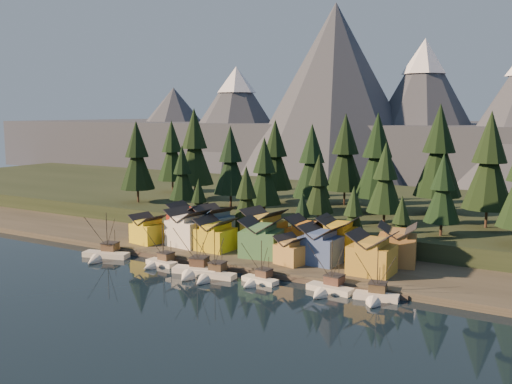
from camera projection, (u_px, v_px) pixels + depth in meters
The scene contains 45 objects.
ground at pixel (195, 289), 117.44m from camera, with size 500.00×500.00×0.00m, color black.
shore_strip at pixel (285, 246), 151.52m from camera, with size 400.00×50.00×1.50m, color #333025.
hillside at pixel (353, 210), 193.93m from camera, with size 420.00×100.00×6.00m, color black.
dock at pixel (238, 268), 131.47m from camera, with size 80.00×4.00×1.00m, color #4E4138.
mountain_ridge at pixel (431, 131), 298.41m from camera, with size 560.00×190.00×90.00m.
boat_0 at pixel (103, 250), 141.62m from camera, with size 12.46×13.06×12.51m.
boat_1 at pixel (159, 257), 134.72m from camera, with size 8.46×9.06×10.86m.
boat_2 at pixel (194, 264), 127.45m from camera, with size 11.32×11.91×12.78m.
boat_3 at pixel (211, 269), 124.54m from camera, with size 10.69×11.49×11.40m.
boat_4 at pixel (257, 275), 120.91m from camera, with size 8.54×9.13×10.15m.
boat_5 at pixel (328, 282), 114.51m from camera, with size 10.02×10.75×11.85m.
boat_6 at pixel (376, 290), 109.72m from camera, with size 9.19×9.77×11.33m.
house_front_0 at pixel (148, 228), 151.98m from camera, with size 8.59×8.25×7.57m.
house_front_1 at pixel (188, 226), 148.83m from camera, with size 10.24×9.92×9.56m.
house_front_2 at pixel (216, 233), 143.93m from camera, with size 8.65×8.71×8.13m.
house_front_3 at pixel (261, 237), 137.55m from camera, with size 10.30×9.94×9.24m.
house_front_4 at pixel (292, 249), 131.04m from camera, with size 7.85×8.21×6.51m.
house_front_5 at pixel (321, 243), 131.07m from camera, with size 9.11×8.40×8.94m.
house_front_6 at pixel (372, 252), 122.55m from camera, with size 9.22×8.73×9.10m.
house_back_0 at pixel (188, 220), 157.91m from camera, with size 9.34×9.01×9.65m.
house_back_1 at pixel (214, 223), 153.32m from camera, with size 10.37×10.45×9.60m.
house_back_2 at pixel (264, 228), 145.97m from camera, with size 10.66×10.01×10.06m.
house_back_3 at pixel (307, 234), 140.43m from camera, with size 9.03×8.05×9.13m.
house_back_4 at pixel (338, 236), 137.17m from camera, with size 9.49×9.16×9.73m.
house_back_5 at pixel (397, 244), 129.92m from camera, with size 10.03×10.10×9.39m.
tree_hill_0 at pixel (137, 158), 189.98m from camera, with size 11.73×11.73×27.33m.
tree_hill_1 at pixel (195, 149), 197.32m from camera, with size 13.56×13.56×31.60m.
tree_hill_2 at pixel (182, 175), 176.11m from camera, with size 8.62×8.62×20.09m.
tree_hill_3 at pixel (231, 163), 180.90m from camera, with size 11.16×11.16×25.99m.
tree_hill_4 at pixel (275, 157), 189.58m from camera, with size 11.91×11.91×27.74m.
tree_hill_5 at pixel (264, 174), 163.57m from camera, with size 9.92×9.92×23.12m.
tree_hill_6 at pixel (312, 164), 172.11m from camera, with size 11.48×11.48×26.74m.
tree_hill_7 at pixel (319, 186), 153.16m from camera, with size 8.20×8.20×19.11m.
tree_hill_8 at pixel (377, 159), 168.82m from camera, with size 12.92×12.92×30.11m.
tree_hill_9 at pixel (385, 180), 150.88m from camera, with size 9.64×9.64×22.47m.
tree_hill_10 at pixel (439, 154), 167.45m from camera, with size 14.05×14.05×32.72m.
tree_hill_11 at pixel (443, 191), 138.75m from camera, with size 8.79×8.79×20.47m.
tree_hill_12 at pixel (489, 164), 147.64m from camera, with size 13.14×13.14×30.60m.
tree_hill_15 at pixel (345, 155), 184.40m from camera, with size 12.80×12.80×29.82m.
tree_hill_16 at pixel (172, 153), 215.21m from camera, with size 11.66×11.66×27.17m.
tree_shore_0 at pixel (199, 203), 164.21m from camera, with size 6.82×6.82×15.90m.
tree_shore_1 at pixel (246, 199), 155.87m from camera, with size 8.70×8.70×20.28m.
tree_shore_2 at pixel (302, 217), 147.84m from camera, with size 6.03×6.03×14.04m.
tree_shore_3 at pixel (353, 216), 140.63m from camera, with size 7.19×7.19×16.74m.
tree_shore_4 at pixel (401, 224), 134.74m from camera, with size 6.54×6.54×15.25m.
Camera 1 is at (68.17, -91.61, 36.22)m, focal length 40.00 mm.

